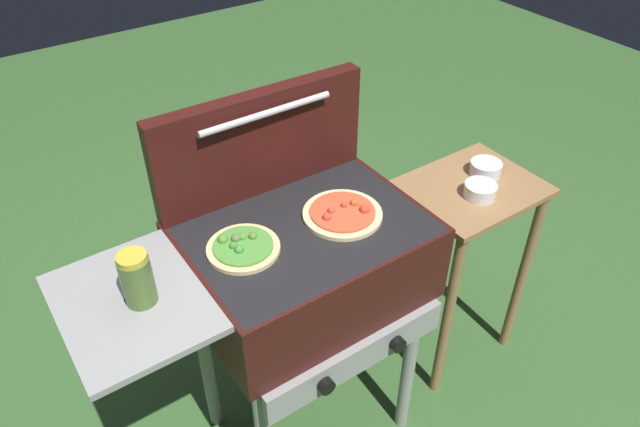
% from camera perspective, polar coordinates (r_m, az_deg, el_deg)
% --- Properties ---
extents(ground_plane, '(8.00, 8.00, 0.00)m').
position_cam_1_polar(ground_plane, '(2.27, -1.10, -19.13)').
color(ground_plane, '#38602D').
extents(grill, '(0.96, 0.53, 0.90)m').
position_cam_1_polar(grill, '(1.67, -1.73, -5.27)').
color(grill, '#38110F').
rests_on(grill, ground_plane).
extents(grill_lid_open, '(0.63, 0.09, 0.30)m').
position_cam_1_polar(grill_lid_open, '(1.65, -5.69, 6.78)').
color(grill_lid_open, '#38110F').
rests_on(grill_lid_open, grill).
extents(pizza_pepperoni, '(0.22, 0.22, 0.04)m').
position_cam_1_polar(pizza_pepperoni, '(1.61, 2.20, 0.02)').
color(pizza_pepperoni, beige).
rests_on(pizza_pepperoni, grill).
extents(pizza_veggie, '(0.19, 0.19, 0.04)m').
position_cam_1_polar(pizza_veggie, '(1.52, -7.42, -3.19)').
color(pizza_veggie, '#E0C17F').
rests_on(pizza_veggie, grill).
extents(sauce_jar, '(0.07, 0.07, 0.14)m').
position_cam_1_polar(sauce_jar, '(1.40, -17.07, -5.97)').
color(sauce_jar, '#4C6B2D').
rests_on(sauce_jar, grill).
extents(prep_table, '(0.44, 0.36, 0.77)m').
position_cam_1_polar(prep_table, '(2.16, 13.47, -2.18)').
color(prep_table, olive).
rests_on(prep_table, ground_plane).
extents(topping_bowl_near, '(0.10, 0.10, 0.04)m').
position_cam_1_polar(topping_bowl_near, '(1.97, 15.04, 2.11)').
color(topping_bowl_near, silver).
rests_on(topping_bowl_near, prep_table).
extents(topping_bowl_far, '(0.11, 0.11, 0.04)m').
position_cam_1_polar(topping_bowl_far, '(2.09, 15.53, 4.14)').
color(topping_bowl_far, silver).
rests_on(topping_bowl_far, prep_table).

